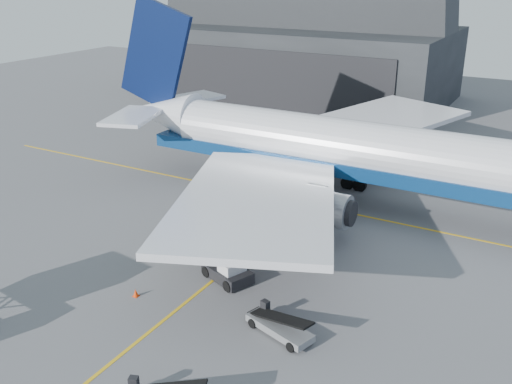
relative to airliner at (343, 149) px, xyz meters
The scene contains 7 objects.
ground 23.24m from the airliner, 96.27° to the right, with size 200.00×200.00×0.00m, color #565659.
taxi_lines 11.44m from the airliner, 104.13° to the right, with size 80.00×42.12×0.02m.
hangar 49.18m from the airliner, 119.96° to the left, with size 50.00×28.30×28.00m.
airliner is the anchor object (origin of this frame).
pushback_tug 19.08m from the airliner, 94.72° to the right, with size 4.31×3.37×1.76m.
belt_loader_b 23.48m from the airliner, 78.09° to the right, with size 5.00×2.88×1.87m.
traffic_cone 24.79m from the airliner, 104.28° to the right, with size 0.39×0.39×0.57m.
Camera 1 is at (20.67, -26.88, 21.45)m, focal length 40.00 mm.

